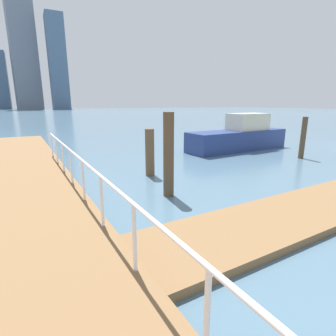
# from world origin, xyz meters

# --- Properties ---
(ground_plane) EXTENTS (300.00, 300.00, 0.00)m
(ground_plane) POSITION_xyz_m (0.00, 20.00, 0.00)
(ground_plane) COLOR slate
(floating_dock) EXTENTS (10.53, 2.00, 0.18)m
(floating_dock) POSITION_xyz_m (1.77, 11.48, 0.09)
(floating_dock) COLOR olive
(floating_dock) RESTS_ON ground_plane
(dock_piling_3) EXTENTS (0.26, 0.26, 2.15)m
(dock_piling_3) POSITION_xyz_m (8.32, 15.94, 1.08)
(dock_piling_3) COLOR brown
(dock_piling_3) RESTS_ON ground_plane
(dock_piling_4) EXTENTS (0.36, 0.36, 1.85)m
(dock_piling_4) POSITION_xyz_m (-0.03, 16.86, 0.93)
(dock_piling_4) COLOR brown
(dock_piling_4) RESTS_ON ground_plane
(dock_piling_5) EXTENTS (0.32, 0.32, 2.56)m
(dock_piling_5) POSITION_xyz_m (-0.57, 14.45, 1.28)
(dock_piling_5) COLOR brown
(dock_piling_5) RESTS_ON ground_plane
(moored_boat_1) EXTENTS (6.93, 2.04, 2.21)m
(moored_boat_1) POSITION_xyz_m (7.45, 19.54, 0.82)
(moored_boat_1) COLOR navy
(moored_boat_1) RESTS_ON ground_plane
(skyline_tower_2) EXTENTS (12.64, 11.02, 75.22)m
(skyline_tower_2) POSITION_xyz_m (2.45, 166.38, 37.61)
(skyline_tower_2) COLOR slate
(skyline_tower_2) RESTS_ON ground_plane
(skyline_tower_3) EXTENTS (8.84, 11.88, 45.71)m
(skyline_tower_3) POSITION_xyz_m (16.89, 158.89, 22.85)
(skyline_tower_3) COLOR slate
(skyline_tower_3) RESTS_ON ground_plane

